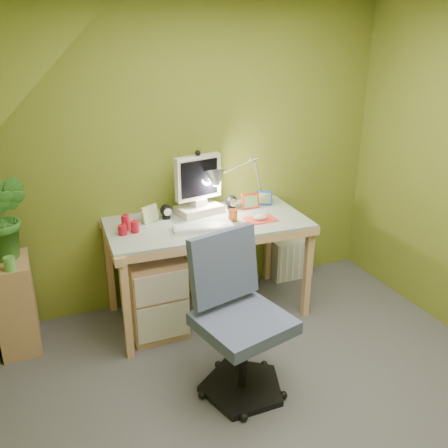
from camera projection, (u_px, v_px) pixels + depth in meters
name	position (u px, v px, depth m)	size (l,w,h in m)	color
floor	(288.00, 414.00, 2.83)	(3.20, 3.20, 0.01)	#4B4B50
wall_back	(195.00, 157.00, 3.76)	(3.20, 0.01, 2.40)	olive
slope_ceiling	(81.00, 107.00, 1.79)	(1.10, 3.20, 1.10)	white
desk	(207.00, 268.00, 3.72)	(1.49, 0.75, 0.80)	tan
monitor	(198.00, 181.00, 3.63)	(0.38, 0.22, 0.52)	silver
speaker_left	(166.00, 212.00, 3.59)	(0.09, 0.09, 0.11)	black
speaker_right	(231.00, 202.00, 3.78)	(0.10, 0.10, 0.12)	black
keyboard	(203.00, 227.00, 3.42)	(0.43, 0.14, 0.02)	silver
mousepad	(260.00, 219.00, 3.59)	(0.24, 0.17, 0.01)	red
mouse	(260.00, 217.00, 3.58)	(0.12, 0.07, 0.04)	silver
amber_tumbler	(233.00, 215.00, 3.55)	(0.07, 0.07, 0.09)	#9C4416
candle_cluster	(127.00, 225.00, 3.35)	(0.15, 0.13, 0.11)	red
photo_frame_red	(250.00, 201.00, 3.80)	(0.15, 0.02, 0.12)	red
photo_frame_blue	(264.00, 198.00, 3.89)	(0.13, 0.02, 0.11)	#163898
photo_frame_green	(150.00, 214.00, 3.53)	(0.15, 0.02, 0.13)	#A3B57C
desk_lamp	(251.00, 171.00, 3.78)	(0.55, 0.24, 0.59)	silver
side_ledge	(16.00, 305.00, 3.33)	(0.25, 0.39, 0.68)	tan
potted_plant	(4.00, 217.00, 3.14)	(0.33, 0.26, 0.59)	#327226
green_cup	(10.00, 264.00, 3.06)	(0.07, 0.07, 0.09)	#5AA645
task_chair	(244.00, 320.00, 2.83)	(0.58, 0.58, 1.04)	#434D6E
radiator	(292.00, 259.00, 4.36)	(0.37, 0.15, 0.37)	silver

